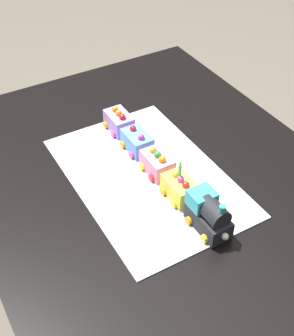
{
  "coord_description": "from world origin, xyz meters",
  "views": [
    {
      "loc": [
        -0.8,
        0.51,
        1.64
      ],
      "look_at": [
        0.06,
        0.02,
        0.77
      ],
      "focal_mm": 50.05,
      "sensor_mm": 36.0,
      "label": 1
    }
  ],
  "objects_px": {
    "cake_car_gondola_sky_blue": "(137,141)",
    "cake_car_hopper_lavender": "(119,121)",
    "cake_locomotive": "(209,214)",
    "cake_car_caboose_bubblegum": "(157,163)",
    "birthday_candle": "(180,168)",
    "dining_table": "(163,214)",
    "cake_car_tanker_lemon": "(180,188)"
  },
  "relations": [
    {
      "from": "cake_car_gondola_sky_blue",
      "to": "cake_car_hopper_lavender",
      "type": "bearing_deg",
      "value": -0.0
    },
    {
      "from": "cake_car_hopper_lavender",
      "to": "cake_car_gondola_sky_blue",
      "type": "bearing_deg",
      "value": 180.0
    },
    {
      "from": "cake_locomotive",
      "to": "cake_car_caboose_bubblegum",
      "type": "height_order",
      "value": "cake_locomotive"
    },
    {
      "from": "cake_car_caboose_bubblegum",
      "to": "birthday_candle",
      "type": "distance_m",
      "value": 0.13
    },
    {
      "from": "dining_table",
      "to": "cake_car_tanker_lemon",
      "type": "bearing_deg",
      "value": -161.09
    },
    {
      "from": "cake_car_tanker_lemon",
      "to": "cake_car_caboose_bubblegum",
      "type": "height_order",
      "value": "same"
    },
    {
      "from": "cake_car_caboose_bubblegum",
      "to": "birthday_candle",
      "type": "xyz_separation_m",
      "value": [
        -0.11,
        0.0,
        0.07
      ]
    },
    {
      "from": "dining_table",
      "to": "cake_locomotive",
      "type": "height_order",
      "value": "cake_locomotive"
    },
    {
      "from": "cake_locomotive",
      "to": "birthday_candle",
      "type": "height_order",
      "value": "birthday_candle"
    },
    {
      "from": "dining_table",
      "to": "cake_car_gondola_sky_blue",
      "type": "xyz_separation_m",
      "value": [
        0.18,
        -0.02,
        0.14
      ]
    },
    {
      "from": "cake_car_gondola_sky_blue",
      "to": "cake_locomotive",
      "type": "bearing_deg",
      "value": 180.0
    },
    {
      "from": "birthday_candle",
      "to": "cake_car_caboose_bubblegum",
      "type": "bearing_deg",
      "value": -0.0
    },
    {
      "from": "cake_car_caboose_bubblegum",
      "to": "cake_car_hopper_lavender",
      "type": "xyz_separation_m",
      "value": [
        0.24,
        0.0,
        0.0
      ]
    },
    {
      "from": "dining_table",
      "to": "cake_locomotive",
      "type": "bearing_deg",
      "value": -174.28
    },
    {
      "from": "dining_table",
      "to": "cake_car_hopper_lavender",
      "type": "relative_size",
      "value": 14.0
    },
    {
      "from": "cake_car_tanker_lemon",
      "to": "dining_table",
      "type": "bearing_deg",
      "value": 18.91
    },
    {
      "from": "dining_table",
      "to": "cake_car_tanker_lemon",
      "type": "xyz_separation_m",
      "value": [
        -0.05,
        -0.02,
        0.14
      ]
    },
    {
      "from": "cake_car_caboose_bubblegum",
      "to": "cake_car_hopper_lavender",
      "type": "relative_size",
      "value": 1.0
    },
    {
      "from": "cake_car_gondola_sky_blue",
      "to": "cake_car_tanker_lemon",
      "type": "bearing_deg",
      "value": -180.0
    },
    {
      "from": "cake_locomotive",
      "to": "cake_car_hopper_lavender",
      "type": "relative_size",
      "value": 1.4
    },
    {
      "from": "dining_table",
      "to": "cake_car_hopper_lavender",
      "type": "height_order",
      "value": "cake_car_hopper_lavender"
    },
    {
      "from": "cake_car_tanker_lemon",
      "to": "cake_car_gondola_sky_blue",
      "type": "xyz_separation_m",
      "value": [
        0.24,
        0.0,
        -0.0
      ]
    },
    {
      "from": "cake_car_gondola_sky_blue",
      "to": "birthday_candle",
      "type": "bearing_deg",
      "value": 180.0
    },
    {
      "from": "cake_car_caboose_bubblegum",
      "to": "cake_car_hopper_lavender",
      "type": "bearing_deg",
      "value": 0.0
    },
    {
      "from": "cake_car_caboose_bubblegum",
      "to": "dining_table",
      "type": "bearing_deg",
      "value": 164.24
    },
    {
      "from": "cake_car_hopper_lavender",
      "to": "cake_locomotive",
      "type": "bearing_deg",
      "value": 180.0
    },
    {
      "from": "cake_car_tanker_lemon",
      "to": "cake_car_gondola_sky_blue",
      "type": "height_order",
      "value": "same"
    },
    {
      "from": "cake_locomotive",
      "to": "cake_car_tanker_lemon",
      "type": "height_order",
      "value": "cake_locomotive"
    },
    {
      "from": "cake_car_tanker_lemon",
      "to": "cake_car_caboose_bubblegum",
      "type": "bearing_deg",
      "value": 0.0
    },
    {
      "from": "cake_car_tanker_lemon",
      "to": "birthday_candle",
      "type": "distance_m",
      "value": 0.07
    },
    {
      "from": "cake_car_gondola_sky_blue",
      "to": "birthday_candle",
      "type": "relative_size",
      "value": 1.99
    },
    {
      "from": "cake_locomotive",
      "to": "birthday_candle",
      "type": "xyz_separation_m",
      "value": [
        0.13,
        -0.0,
        0.05
      ]
    }
  ]
}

